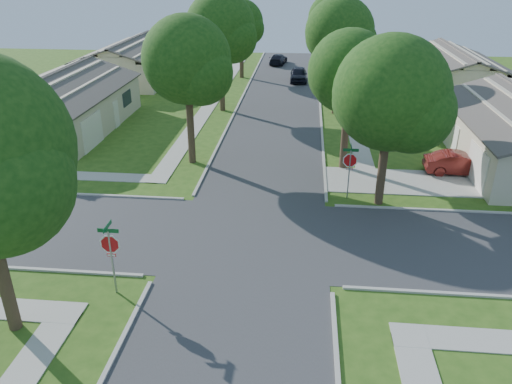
{
  "coord_description": "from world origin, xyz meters",
  "views": [
    {
      "loc": [
        2.21,
        -19.87,
        11.66
      ],
      "look_at": [
        0.09,
        1.52,
        1.6
      ],
      "focal_mm": 35.0,
      "sensor_mm": 36.0,
      "label": 1
    }
  ],
  "objects_px": {
    "tree_w_near": "(188,64)",
    "stop_sign_ne": "(350,163)",
    "car_curb_west": "(278,59)",
    "house_ne_far": "(452,77)",
    "stop_sign_sw": "(110,247)",
    "tree_e_far": "(333,21)",
    "car_driveway": "(459,163)",
    "tree_e_mid": "(340,35)",
    "tree_ne_corner": "(392,99)",
    "tree_e_near": "(351,76)",
    "house_nw_far": "(133,65)",
    "car_curb_east": "(299,74)",
    "tree_w_far": "(242,24)",
    "tree_w_mid": "(221,31)",
    "house_nw_near": "(61,108)"
  },
  "relations": [
    {
      "from": "tree_e_mid",
      "to": "car_curb_east",
      "type": "xyz_separation_m",
      "value": [
        -3.29,
        11.75,
        -5.53
      ]
    },
    {
      "from": "tree_e_near",
      "to": "car_driveway",
      "type": "bearing_deg",
      "value": -2.59
    },
    {
      "from": "car_curb_west",
      "to": "house_nw_far",
      "type": "bearing_deg",
      "value": 41.0
    },
    {
      "from": "tree_w_near",
      "to": "car_curb_west",
      "type": "distance_m",
      "value": 33.55
    },
    {
      "from": "tree_w_near",
      "to": "car_driveway",
      "type": "distance_m",
      "value": 17.04
    },
    {
      "from": "stop_sign_sw",
      "to": "car_curb_east",
      "type": "distance_m",
      "value": 37.98
    },
    {
      "from": "stop_sign_ne",
      "to": "car_curb_east",
      "type": "bearing_deg",
      "value": 96.58
    },
    {
      "from": "house_nw_near",
      "to": "house_nw_far",
      "type": "xyz_separation_m",
      "value": [
        0.0,
        17.0,
        0.0
      ]
    },
    {
      "from": "tree_w_mid",
      "to": "house_nw_far",
      "type": "bearing_deg",
      "value": 135.93
    },
    {
      "from": "stop_sign_sw",
      "to": "tree_w_near",
      "type": "distance_m",
      "value": 14.3
    },
    {
      "from": "stop_sign_ne",
      "to": "tree_w_mid",
      "type": "bearing_deg",
      "value": 119.8
    },
    {
      "from": "tree_w_near",
      "to": "stop_sign_ne",
      "type": "bearing_deg",
      "value": -24.74
    },
    {
      "from": "tree_w_mid",
      "to": "car_curb_west",
      "type": "height_order",
      "value": "tree_w_mid"
    },
    {
      "from": "tree_e_mid",
      "to": "car_curb_west",
      "type": "xyz_separation_m",
      "value": [
        -5.96,
        20.92,
        -5.64
      ]
    },
    {
      "from": "tree_w_far",
      "to": "car_curb_west",
      "type": "xyz_separation_m",
      "value": [
        3.45,
        7.92,
        -4.9
      ]
    },
    {
      "from": "tree_e_near",
      "to": "house_nw_far",
      "type": "bearing_deg",
      "value": 132.06
    },
    {
      "from": "car_driveway",
      "to": "tree_e_near",
      "type": "bearing_deg",
      "value": 87.37
    },
    {
      "from": "tree_e_mid",
      "to": "stop_sign_ne",
      "type": "bearing_deg",
      "value": -90.2
    },
    {
      "from": "tree_ne_corner",
      "to": "house_nw_near",
      "type": "distance_m",
      "value": 25.15
    },
    {
      "from": "tree_e_near",
      "to": "tree_e_mid",
      "type": "xyz_separation_m",
      "value": [
        0.01,
        12.0,
        0.61
      ]
    },
    {
      "from": "stop_sign_ne",
      "to": "house_nw_near",
      "type": "distance_m",
      "value": 23.12
    },
    {
      "from": "tree_e_far",
      "to": "house_nw_far",
      "type": "xyz_separation_m",
      "value": [
        -20.75,
        -2.01,
        -4.46
      ]
    },
    {
      "from": "tree_e_far",
      "to": "tree_ne_corner",
      "type": "distance_m",
      "value": 29.85
    },
    {
      "from": "house_nw_near",
      "to": "tree_w_near",
      "type": "bearing_deg",
      "value": -27.83
    },
    {
      "from": "stop_sign_sw",
      "to": "tree_w_mid",
      "type": "bearing_deg",
      "value": 89.87
    },
    {
      "from": "tree_e_near",
      "to": "car_curb_west",
      "type": "xyz_separation_m",
      "value": [
        -5.95,
        32.92,
        -5.03
      ]
    },
    {
      "from": "tree_w_mid",
      "to": "house_nw_far",
      "type": "xyz_separation_m",
      "value": [
        -11.35,
        10.99,
        -4.97
      ]
    },
    {
      "from": "tree_w_mid",
      "to": "tree_w_far",
      "type": "height_order",
      "value": "tree_w_mid"
    },
    {
      "from": "stop_sign_sw",
      "to": "tree_e_mid",
      "type": "height_order",
      "value": "tree_e_mid"
    },
    {
      "from": "tree_w_mid",
      "to": "tree_e_far",
      "type": "bearing_deg",
      "value": 54.15
    },
    {
      "from": "stop_sign_ne",
      "to": "house_nw_far",
      "type": "relative_size",
      "value": 0.22
    },
    {
      "from": "car_curb_west",
      "to": "house_nw_near",
      "type": "bearing_deg",
      "value": 68.36
    },
    {
      "from": "car_curb_west",
      "to": "house_ne_far",
      "type": "bearing_deg",
      "value": 150.2
    },
    {
      "from": "stop_sign_sw",
      "to": "tree_e_near",
      "type": "xyz_separation_m",
      "value": [
        9.45,
        13.71,
        3.61
      ]
    },
    {
      "from": "tree_e_far",
      "to": "car_curb_east",
      "type": "bearing_deg",
      "value": -159.21
    },
    {
      "from": "house_nw_far",
      "to": "tree_w_mid",
      "type": "bearing_deg",
      "value": -44.07
    },
    {
      "from": "house_nw_near",
      "to": "stop_sign_ne",
      "type": "bearing_deg",
      "value": -26.46
    },
    {
      "from": "tree_e_mid",
      "to": "tree_ne_corner",
      "type": "height_order",
      "value": "tree_e_mid"
    },
    {
      "from": "stop_sign_sw",
      "to": "house_nw_near",
      "type": "distance_m",
      "value": 22.71
    },
    {
      "from": "stop_sign_sw",
      "to": "tree_w_near",
      "type": "xyz_separation_m",
      "value": [
        0.06,
        13.71,
        4.08
      ]
    },
    {
      "from": "tree_w_far",
      "to": "house_nw_far",
      "type": "height_order",
      "value": "tree_w_far"
    },
    {
      "from": "tree_e_near",
      "to": "house_nw_far",
      "type": "relative_size",
      "value": 0.61
    },
    {
      "from": "house_ne_far",
      "to": "stop_sign_sw",
      "type": "bearing_deg",
      "value": -121.55
    },
    {
      "from": "tree_ne_corner",
      "to": "house_ne_far",
      "type": "height_order",
      "value": "tree_ne_corner"
    },
    {
      "from": "tree_e_near",
      "to": "car_driveway",
      "type": "distance_m",
      "value": 8.39
    },
    {
      "from": "tree_e_near",
      "to": "tree_e_far",
      "type": "xyz_separation_m",
      "value": [
        0.0,
        25.0,
        0.34
      ]
    },
    {
      "from": "tree_e_far",
      "to": "car_driveway",
      "type": "height_order",
      "value": "tree_e_far"
    },
    {
      "from": "tree_w_far",
      "to": "car_driveway",
      "type": "relative_size",
      "value": 2.0
    },
    {
      "from": "tree_w_mid",
      "to": "stop_sign_sw",
      "type": "bearing_deg",
      "value": -90.13
    },
    {
      "from": "house_nw_near",
      "to": "car_driveway",
      "type": "xyz_separation_m",
      "value": [
        27.49,
        -6.3,
        -0.85
      ]
    }
  ]
}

